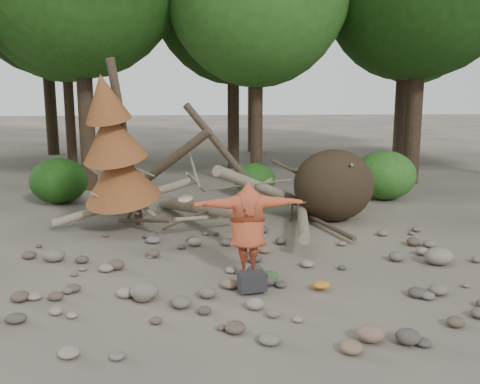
{
  "coord_description": "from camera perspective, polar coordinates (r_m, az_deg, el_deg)",
  "views": [
    {
      "loc": [
        -1.07,
        -9.83,
        3.65
      ],
      "look_at": [
        -0.19,
        1.5,
        1.4
      ],
      "focal_mm": 40.0,
      "sensor_mm": 36.0,
      "label": 1
    }
  ],
  "objects": [
    {
      "name": "boulder_mid_right",
      "position": [
        11.95,
        20.44,
        -6.42
      ],
      "size": [
        0.6,
        0.54,
        0.36
      ],
      "primitive_type": "ellipsoid",
      "color": "gray",
      "rests_on": "ground"
    },
    {
      "name": "bush_mid",
      "position": [
        18.0,
        1.58,
        1.31
      ],
      "size": [
        1.4,
        1.4,
        1.12
      ],
      "primitive_type": "ellipsoid",
      "color": "#255919",
      "rests_on": "ground"
    },
    {
      "name": "backpack",
      "position": [
        9.72,
        1.29,
        -9.85
      ],
      "size": [
        0.54,
        0.41,
        0.32
      ],
      "primitive_type": "cube",
      "rotation": [
        0.0,
        0.0,
        0.2
      ],
      "color": "black",
      "rests_on": "ground"
    },
    {
      "name": "dead_conifer",
      "position": [
        13.45,
        -13.2,
        4.33
      ],
      "size": [
        2.06,
        2.16,
        4.35
      ],
      "color": "#4C3F30",
      "rests_on": "ground"
    },
    {
      "name": "cloth_orange",
      "position": [
        9.98,
        8.64,
        -10.03
      ],
      "size": [
        0.33,
        0.27,
        0.12
      ],
      "primitive_type": "ellipsoid",
      "color": "#B9721F",
      "rests_on": "ground"
    },
    {
      "name": "bush_right",
      "position": [
        18.12,
        15.19,
        1.76
      ],
      "size": [
        2.0,
        2.0,
        1.6
      ],
      "primitive_type": "ellipsoid",
      "color": "#2F6A21",
      "rests_on": "ground"
    },
    {
      "name": "boulder_front_right",
      "position": [
        8.25,
        13.76,
        -14.43
      ],
      "size": [
        0.42,
        0.38,
        0.25
      ],
      "primitive_type": "ellipsoid",
      "color": "#7C5D4D",
      "rests_on": "ground"
    },
    {
      "name": "bush_left",
      "position": [
        17.84,
        -18.76,
        1.15
      ],
      "size": [
        1.8,
        1.8,
        1.44
      ],
      "primitive_type": "ellipsoid",
      "color": "#1C4612",
      "rests_on": "ground"
    },
    {
      "name": "ground",
      "position": [
        10.55,
        1.67,
        -9.06
      ],
      "size": [
        120.0,
        120.0,
        0.0
      ],
      "primitive_type": "plane",
      "color": "#514C44",
      "rests_on": "ground"
    },
    {
      "name": "deadfall_pile",
      "position": [
        14.66,
        7.8,
        0.48
      ],
      "size": [
        8.55,
        5.24,
        3.3
      ],
      "color": "#332619",
      "rests_on": "ground"
    },
    {
      "name": "frisbee_thrower",
      "position": [
        10.28,
        0.83,
        -3.84
      ],
      "size": [
        2.44,
        0.87,
        1.81
      ],
      "color": "#AF4627",
      "rests_on": "ground"
    },
    {
      "name": "boulder_mid_left",
      "position": [
        12.06,
        -19.18,
        -6.4
      ],
      "size": [
        0.44,
        0.4,
        0.27
      ],
      "primitive_type": "ellipsoid",
      "color": "#6A6359",
      "rests_on": "ground"
    },
    {
      "name": "cloth_green",
      "position": [
        10.23,
        2.89,
        -9.21
      ],
      "size": [
        0.46,
        0.38,
        0.17
      ],
      "primitive_type": "ellipsoid",
      "color": "#265B24",
      "rests_on": "ground"
    },
    {
      "name": "boulder_front_left",
      "position": [
        9.61,
        -10.18,
        -10.32
      ],
      "size": [
        0.52,
        0.46,
        0.31
      ],
      "primitive_type": "ellipsoid",
      "color": "#6D635B",
      "rests_on": "ground"
    }
  ]
}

